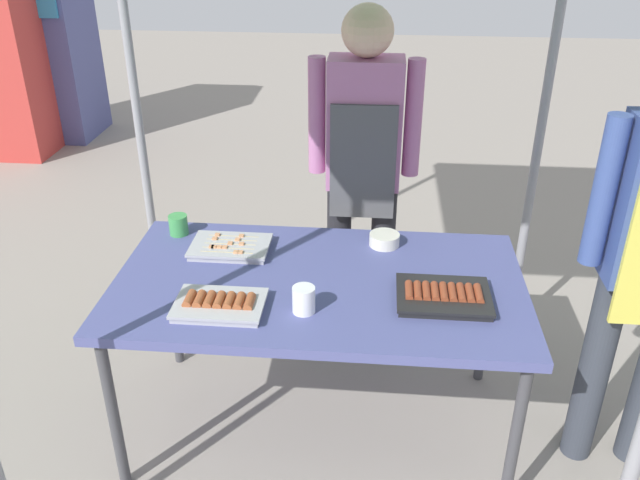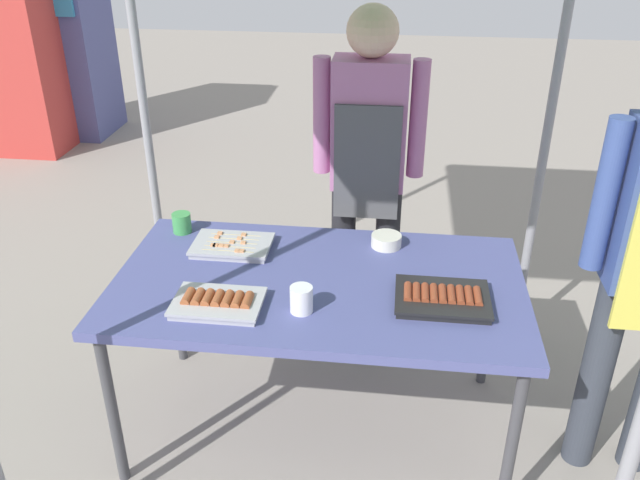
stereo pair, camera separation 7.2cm
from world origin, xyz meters
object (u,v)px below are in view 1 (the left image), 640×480
neighbor_stall_right (45,46)px  tray_pork_links (220,304)px  stall_table (319,291)px  condiment_bowl (384,240)px  drink_cup_by_wok (178,225)px  vendor_woman (364,154)px  tray_grilled_sausages (443,296)px  tray_meat_skewers (230,247)px  drink_cup_near_edge (304,300)px

neighbor_stall_right → tray_pork_links: bearing=-57.6°
stall_table → condiment_bowl: 0.41m
neighbor_stall_right → drink_cup_by_wok: bearing=-57.0°
vendor_woman → tray_grilled_sausages: bearing=111.4°
vendor_woman → tray_meat_skewers: bearing=44.8°
vendor_woman → condiment_bowl: bearing=104.5°
tray_meat_skewers → neighbor_stall_right: size_ratio=0.20×
tray_pork_links → vendor_woman: bearing=63.6°
drink_cup_by_wok → vendor_woman: (0.79, 0.40, 0.21)m
tray_grilled_sausages → drink_cup_near_edge: (-0.51, -0.12, 0.03)m
drink_cup_by_wok → neighbor_stall_right: (-2.21, 3.40, 0.04)m
tray_meat_skewers → condiment_bowl: bearing=9.6°
tray_pork_links → tray_grilled_sausages: bearing=9.3°
drink_cup_by_wok → tray_grilled_sausages: bearing=-21.3°
tray_meat_skewers → tray_pork_links: 0.44m
stall_table → vendor_woman: (0.14, 0.74, 0.30)m
stall_table → condiment_bowl: condiment_bowl is taller
condiment_bowl → drink_cup_by_wok: size_ratio=1.45×
condiment_bowl → neighbor_stall_right: size_ratio=0.08×
tray_pork_links → vendor_woman: 1.11m
tray_pork_links → drink_cup_by_wok: (-0.31, 0.57, 0.02)m
condiment_bowl → tray_pork_links: bearing=-137.2°
stall_table → drink_cup_near_edge: (-0.03, -0.22, 0.10)m
tray_meat_skewers → stall_table: bearing=-27.2°
drink_cup_near_edge → neighbor_stall_right: 4.86m
drink_cup_by_wok → neighbor_stall_right: size_ratio=0.05×
drink_cup_by_wok → vendor_woman: bearing=26.8°
tray_meat_skewers → neighbor_stall_right: 4.31m
tray_grilled_sausages → neighbor_stall_right: bearing=131.0°
vendor_woman → neighbor_stall_right: size_ratio=1.02×
tray_grilled_sausages → vendor_woman: size_ratio=0.21×
stall_table → tray_grilled_sausages: size_ratio=4.63×
drink_cup_by_wok → neighbor_stall_right: neighbor_stall_right is taller
condiment_bowl → drink_cup_by_wok: (-0.90, 0.02, 0.02)m
stall_table → tray_pork_links: bearing=-145.1°
stall_table → tray_grilled_sausages: tray_grilled_sausages is taller
stall_table → vendor_woman: 0.81m
stall_table → tray_grilled_sausages: bearing=-12.5°
stall_table → drink_cup_by_wok: 0.74m
tray_meat_skewers → drink_cup_near_edge: size_ratio=3.30×
tray_grilled_sausages → vendor_woman: bearing=111.4°
drink_cup_near_edge → drink_cup_by_wok: bearing=138.0°
condiment_bowl → vendor_woman: (-0.11, 0.42, 0.22)m
tray_meat_skewers → condiment_bowl: (0.65, 0.11, 0.01)m
tray_pork_links → drink_cup_near_edge: 0.31m
tray_pork_links → drink_cup_near_edge: drink_cup_near_edge is taller
tray_meat_skewers → condiment_bowl: size_ratio=2.56×
tray_grilled_sausages → vendor_woman: vendor_woman is taller
tray_grilled_sausages → tray_meat_skewers: 0.92m
tray_pork_links → stall_table: bearing=34.9°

